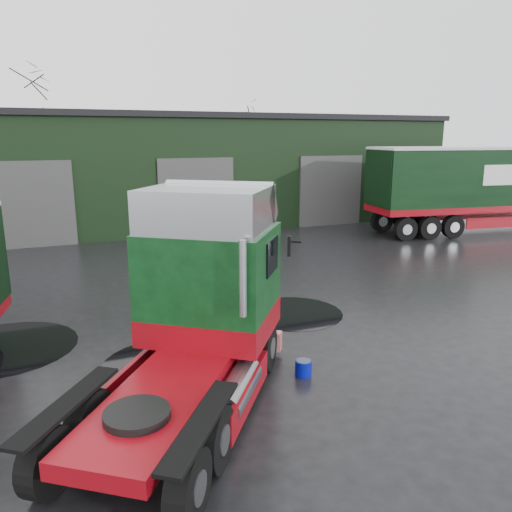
{
  "coord_description": "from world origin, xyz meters",
  "views": [
    {
      "loc": [
        -4.97,
        -11.18,
        5.08
      ],
      "look_at": [
        0.35,
        1.81,
        1.7
      ],
      "focal_mm": 35.0,
      "sensor_mm": 36.0,
      "label": 1
    }
  ],
  "objects": [
    {
      "name": "hero_tractor",
      "position": [
        -3.13,
        -3.0,
        2.07
      ],
      "size": [
        6.21,
        7.05,
        4.14
      ],
      "primitive_type": null,
      "rotation": [
        0.0,
        0.0,
        -0.63
      ],
      "color": "#0B3514",
      "rests_on": "ground"
    },
    {
      "name": "puddle_0",
      "position": [
        -2.89,
        -0.66,
        0.0
      ],
      "size": [
        2.92,
        2.92,
        0.01
      ],
      "primitive_type": "cylinder",
      "color": "black",
      "rests_on": "ground"
    },
    {
      "name": "tree_back_a",
      "position": [
        -6.0,
        30.0,
        4.75
      ],
      "size": [
        4.4,
        4.4,
        9.5
      ],
      "primitive_type": null,
      "color": "black",
      "rests_on": "ground"
    },
    {
      "name": "puddle_1",
      "position": [
        1.3,
        1.28,
        0.0
      ],
      "size": [
        2.96,
        2.96,
        0.01
      ],
      "primitive_type": "cylinder",
      "color": "black",
      "rests_on": "ground"
    },
    {
      "name": "warehouse",
      "position": [
        2.0,
        20.0,
        3.16
      ],
      "size": [
        32.4,
        12.4,
        6.3
      ],
      "color": "black",
      "rests_on": "ground"
    },
    {
      "name": "puddle_2",
      "position": [
        -6.43,
        1.75,
        0.0
      ],
      "size": [
        3.54,
        3.54,
        0.01
      ],
      "primitive_type": "cylinder",
      "color": "black",
      "rests_on": "ground"
    },
    {
      "name": "ground",
      "position": [
        0.0,
        0.0,
        0.0
      ],
      "size": [
        100.0,
        100.0,
        0.0
      ],
      "primitive_type": "plane",
      "color": "black"
    },
    {
      "name": "lorry_right",
      "position": [
        17.0,
        9.0,
        2.3
      ],
      "size": [
        17.73,
        5.45,
        4.59
      ],
      "primitive_type": null,
      "rotation": [
        0.0,
        0.0,
        -1.71
      ],
      "color": "silver",
      "rests_on": "ground"
    },
    {
      "name": "tree_back_b",
      "position": [
        10.0,
        30.0,
        3.75
      ],
      "size": [
        4.4,
        4.4,
        7.5
      ],
      "primitive_type": null,
      "color": "black",
      "rests_on": "ground"
    },
    {
      "name": "wash_bucket",
      "position": [
        -0.23,
        -2.35,
        0.17
      ],
      "size": [
        0.44,
        0.44,
        0.34
      ],
      "primitive_type": "cylinder",
      "rotation": [
        0.0,
        0.0,
        -0.25
      ],
      "color": "#070E98",
      "rests_on": "ground"
    }
  ]
}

